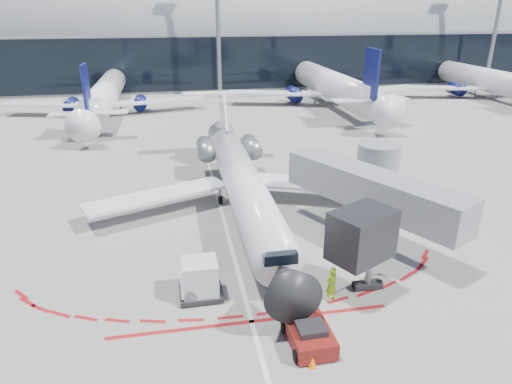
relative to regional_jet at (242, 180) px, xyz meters
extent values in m
plane|color=slate|center=(-1.60, -1.89, -2.41)|extent=(260.00, 260.00, 0.00)
cube|color=silver|center=(-1.60, 0.11, -2.40)|extent=(0.25, 40.00, 0.01)
cube|color=maroon|center=(-1.60, -13.39, -2.40)|extent=(14.00, 0.25, 0.01)
cube|color=#989B9E|center=(-1.60, 63.11, 2.59)|extent=(150.00, 24.00, 10.00)
cylinder|color=#989B9E|center=(-1.60, 63.11, 7.59)|extent=(150.00, 24.00, 24.00)
cube|color=black|center=(-1.60, 51.06, 2.59)|extent=(150.00, 0.20, 9.00)
cube|color=gray|center=(7.40, -6.39, 1.19)|extent=(8.22, 12.61, 2.30)
cube|color=black|center=(4.35, -12.13, 1.19)|extent=(3.86, 3.44, 2.60)
cylinder|color=slate|center=(5.15, -11.73, -1.21)|extent=(0.36, 0.36, 2.40)
cube|color=black|center=(5.15, -11.73, -2.19)|extent=(1.60, 0.60, 0.30)
cylinder|color=gray|center=(10.45, -0.65, -0.01)|extent=(3.20, 3.20, 4.80)
cylinder|color=black|center=(10.45, -0.65, -2.16)|extent=(4.00, 4.00, 0.50)
cylinder|color=slate|center=(3.40, 46.11, 10.09)|extent=(0.70, 0.70, 25.00)
cylinder|color=slate|center=(53.40, 46.11, 10.09)|extent=(0.70, 0.70, 25.00)
cylinder|color=silver|center=(0.00, -1.18, -0.03)|extent=(2.73, 22.20, 2.73)
cone|color=black|center=(0.00, -13.70, -0.03)|extent=(2.73, 2.83, 2.73)
cone|color=silver|center=(0.00, 11.73, -0.03)|extent=(2.73, 3.63, 2.73)
cube|color=black|center=(0.00, -12.09, 0.52)|extent=(1.72, 1.41, 0.56)
cube|color=silver|center=(-6.26, 0.33, -0.94)|extent=(10.81, 6.41, 0.31)
cube|color=silver|center=(6.26, 0.33, -0.94)|extent=(10.81, 6.41, 0.31)
cube|color=silver|center=(0.00, 10.73, 2.39)|extent=(0.25, 4.74, 4.82)
cube|color=silver|center=(0.00, 12.84, 4.21)|extent=(7.27, 1.61, 0.16)
cylinder|color=slate|center=(-2.07, 7.70, 0.22)|extent=(1.51, 3.43, 1.51)
cylinder|color=slate|center=(2.07, 7.70, 0.22)|extent=(1.51, 3.43, 1.51)
cylinder|color=black|center=(0.00, -10.47, -2.12)|extent=(0.22, 0.57, 0.57)
cylinder|color=black|center=(-1.51, 1.34, -2.08)|extent=(0.30, 0.65, 0.65)
cylinder|color=black|center=(1.51, 1.34, -2.08)|extent=(0.30, 0.65, 0.65)
cylinder|color=slate|center=(0.00, -10.47, -1.85)|extent=(0.18, 0.18, 1.11)
cube|color=#5C0E0D|center=(0.71, -15.40, -1.90)|extent=(1.91, 2.97, 0.82)
cube|color=black|center=(0.72, -15.67, -1.36)|extent=(1.31, 1.13, 0.32)
cylinder|color=slate|center=(0.65, -13.39, -2.09)|extent=(0.16, 2.38, 0.09)
cylinder|color=black|center=(-0.13, -16.43, -2.11)|extent=(0.27, 0.59, 0.58)
cylinder|color=black|center=(1.60, -16.38, -2.11)|extent=(0.27, 0.59, 0.58)
cylinder|color=black|center=(-0.19, -14.42, -2.11)|extent=(0.27, 0.59, 0.58)
cylinder|color=black|center=(1.55, -14.37, -2.11)|extent=(0.27, 0.59, 0.58)
imported|color=#96DB17|center=(2.80, -12.38, -1.42)|extent=(0.84, 0.71, 1.97)
cube|color=black|center=(-3.89, -10.80, -2.20)|extent=(2.29, 1.95, 0.25)
cube|color=silver|center=(-3.89, -10.80, -1.18)|extent=(1.83, 1.72, 1.81)
cylinder|color=black|center=(-4.79, -11.54, -2.29)|extent=(0.12, 0.23, 0.23)
cylinder|color=black|center=(-2.97, -11.52, -2.29)|extent=(0.12, 0.23, 0.23)
cylinder|color=black|center=(-4.80, -10.07, -2.29)|extent=(0.12, 0.23, 0.23)
cylinder|color=black|center=(-2.99, -10.05, -2.29)|extent=(0.12, 0.23, 0.23)
cone|color=orange|center=(0.44, -16.85, -2.14)|extent=(0.39, 0.39, 0.54)
camera|label=1|loc=(-4.72, -31.50, 12.00)|focal=32.00mm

